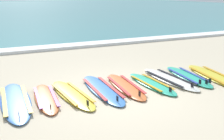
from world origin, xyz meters
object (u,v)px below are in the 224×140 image
surfboard_4 (125,86)px  surfboard_3 (102,89)px  surfboard_2 (72,94)px  surfboard_6 (169,79)px  surfboard_8 (214,76)px  surfboard_5 (151,84)px  surfboard_1 (46,98)px  surfboard_7 (188,76)px  surfboard_0 (15,101)px

surfboard_4 → surfboard_3: bearing=177.1°
surfboard_2 → surfboard_6: 2.69m
surfboard_2 → surfboard_8: size_ratio=0.86×
surfboard_3 → surfboard_5: size_ratio=1.19×
surfboard_1 → surfboard_8: 4.55m
surfboard_1 → surfboard_7: 3.88m
surfboard_2 → surfboard_6: (2.69, 0.00, -0.00)m
surfboard_2 → surfboard_7: same height
surfboard_2 → surfboard_1: bearing=177.1°
surfboard_0 → surfboard_2: (1.22, -0.14, 0.00)m
surfboard_3 → surfboard_8: bearing=-6.3°
surfboard_0 → surfboard_8: bearing=-5.2°
surfboard_4 → surfboard_5: (0.68, -0.12, 0.00)m
surfboard_2 → surfboard_7: 3.29m
surfboard_2 → surfboard_4: same height
surfboard_2 → surfboard_6: same height
surfboard_1 → surfboard_8: (4.53, -0.36, -0.00)m
surfboard_5 → surfboard_6: (0.65, 0.13, -0.00)m
surfboard_0 → surfboard_5: same height
surfboard_5 → surfboard_6: same height
surfboard_0 → surfboard_7: (4.51, -0.16, 0.00)m
surfboard_6 → surfboard_7: (0.61, -0.02, 0.00)m
surfboard_1 → surfboard_7: same height
surfboard_0 → surfboard_5: 3.27m
surfboard_7 → surfboard_3: bearing=179.0°
surfboard_1 → surfboard_4: size_ratio=0.91×
surfboard_5 → surfboard_8: same height
surfboard_5 → surfboard_1: bearing=176.6°
surfboard_0 → surfboard_8: same height
surfboard_0 → surfboard_1: size_ratio=1.28×
surfboard_4 → surfboard_6: size_ratio=0.96×
surfboard_7 → surfboard_5: bearing=-175.1°
surfboard_1 → surfboard_6: (3.28, -0.03, -0.00)m
surfboard_5 → surfboard_8: 1.92m
surfboard_0 → surfboard_8: size_ratio=0.98×
surfboard_3 → surfboard_8: (3.19, -0.35, -0.00)m
surfboard_6 → surfboard_7: 0.61m
surfboard_0 → surfboard_5: bearing=-4.7°
surfboard_3 → surfboard_6: size_ratio=1.04×
surfboard_0 → surfboard_7: same height
surfboard_3 → surfboard_7: same height
surfboard_6 → surfboard_8: bearing=-14.7°
surfboard_2 → surfboard_5: bearing=-3.6°
surfboard_0 → surfboard_4: size_ratio=1.16×
surfboard_2 → surfboard_7: (3.29, -0.02, 0.00)m
surfboard_2 → surfboard_5: same height
surfboard_2 → surfboard_3: same height
surfboard_1 → surfboard_4: (1.95, -0.04, -0.00)m
surfboard_1 → surfboard_8: same height
surfboard_6 → surfboard_5: bearing=-168.6°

